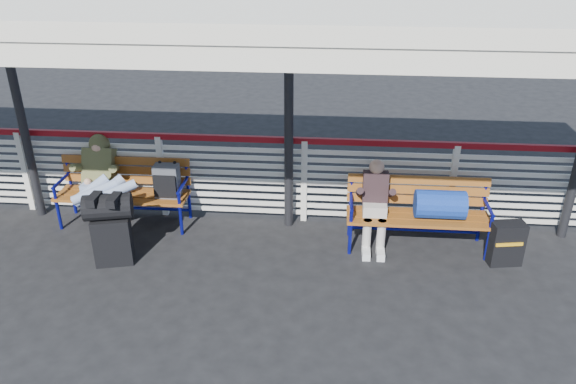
# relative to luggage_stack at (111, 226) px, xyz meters

# --- Properties ---
(ground) EXTENTS (60.00, 60.00, 0.00)m
(ground) POSITION_rel_luggage_stack_xyz_m (0.27, -0.61, -0.51)
(ground) COLOR black
(ground) RESTS_ON ground
(fence) EXTENTS (12.08, 0.08, 1.24)m
(fence) POSITION_rel_luggage_stack_xyz_m (0.27, 1.29, 0.15)
(fence) COLOR silver
(fence) RESTS_ON ground
(canopy) EXTENTS (12.60, 3.60, 3.16)m
(canopy) POSITION_rel_luggage_stack_xyz_m (0.27, 0.26, 2.53)
(canopy) COLOR silver
(canopy) RESTS_ON ground
(luggage_stack) EXTENTS (0.62, 0.44, 0.93)m
(luggage_stack) POSITION_rel_luggage_stack_xyz_m (0.00, 0.00, 0.00)
(luggage_stack) COLOR black
(luggage_stack) RESTS_ON ground
(bench_left) EXTENTS (1.80, 0.56, 0.93)m
(bench_left) POSITION_rel_luggage_stack_xyz_m (-0.00, 1.01, 0.09)
(bench_left) COLOR brown
(bench_left) RESTS_ON ground
(bench_right) EXTENTS (1.80, 0.56, 0.92)m
(bench_right) POSITION_rel_luggage_stack_xyz_m (3.89, 0.69, 0.10)
(bench_right) COLOR brown
(bench_right) RESTS_ON ground
(traveler_man) EXTENTS (0.94, 1.57, 0.77)m
(traveler_man) POSITION_rel_luggage_stack_xyz_m (-0.35, 0.65, 0.24)
(traveler_man) COLOR #8D9DBE
(traveler_man) RESTS_ON ground
(companion_person) EXTENTS (0.32, 0.66, 1.15)m
(companion_person) POSITION_rel_luggage_stack_xyz_m (3.21, 0.69, 0.09)
(companion_person) COLOR #B3ACA3
(companion_person) RESTS_ON ground
(suitcase_side) EXTENTS (0.43, 0.30, 0.56)m
(suitcase_side) POSITION_rel_luggage_stack_xyz_m (4.81, 0.39, -0.23)
(suitcase_side) COLOR black
(suitcase_side) RESTS_ON ground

